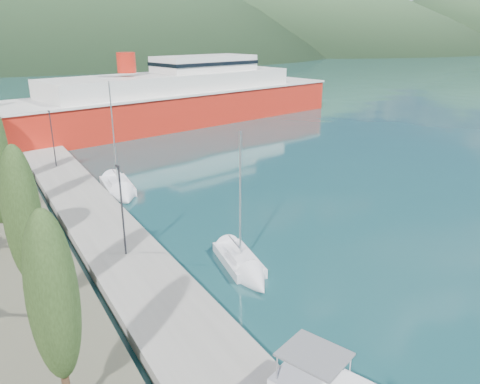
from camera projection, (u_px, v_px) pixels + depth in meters
ground at (35, 91)px, 122.27m from camera, size 1400.00×1400.00×0.00m
quay at (83, 204)px, 41.28m from camera, size 5.00×88.00×0.80m
lamp_posts at (120, 205)px, 30.49m from camera, size 0.15×48.64×6.06m
sailboat_near at (248, 272)px, 29.91m from camera, size 3.25×7.18×9.96m
sailboat_mid at (121, 192)px, 44.44m from camera, size 3.24×8.06×11.55m
ferry at (177, 101)px, 78.42m from camera, size 64.17×25.89×12.47m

